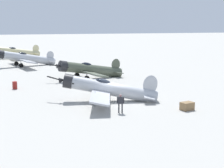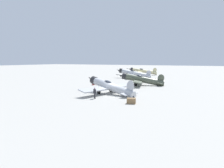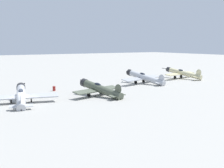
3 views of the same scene
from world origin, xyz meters
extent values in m
plane|color=#A8A59E|center=(0.00, 0.00, 0.00)|extent=(400.00, 400.00, 0.00)
cylinder|color=#B7BABF|center=(0.00, 0.00, 1.24)|extent=(3.83, 9.61, 3.11)
cylinder|color=#232326|center=(1.19, 4.39, 2.10)|extent=(1.73, 1.51, 1.62)
cone|color=#232326|center=(1.36, 5.02, 2.23)|extent=(0.76, 0.79, 0.71)
cube|color=black|center=(1.40, 5.16, 2.23)|extent=(2.21, 2.62, 0.67)
ellipsoid|color=black|center=(0.25, 0.92, 2.00)|extent=(1.20, 1.93, 0.99)
cube|color=#ADAFB5|center=(0.30, 1.10, 1.08)|extent=(11.86, 4.85, 0.52)
ellipsoid|color=#B7BABF|center=(-1.04, -3.85, 1.73)|extent=(0.60, 1.81, 2.20)
cube|color=#ADAFB5|center=(-0.99, -3.66, 0.58)|extent=(3.57, 1.95, 0.30)
cylinder|color=#999BA0|center=(-1.08, 2.06, 0.86)|extent=(0.14, 0.14, 0.92)
cylinder|color=black|center=(-1.08, 2.06, 0.40)|extent=(0.40, 0.82, 0.80)
cylinder|color=#999BA0|center=(1.98, 1.24, 0.86)|extent=(0.14, 0.14, 0.92)
cylinder|color=black|center=(1.98, 1.24, 0.40)|extent=(0.40, 0.82, 0.80)
cylinder|color=black|center=(-1.19, -4.40, 0.14)|extent=(0.17, 0.30, 0.28)
cylinder|color=#4C5442|center=(14.24, -0.98, 1.33)|extent=(3.92, 9.68, 3.04)
cylinder|color=#232326|center=(13.03, 3.43, 2.13)|extent=(1.79, 1.52, 1.67)
cone|color=#232326|center=(12.86, 4.06, 2.24)|extent=(0.79, 0.80, 0.73)
cube|color=black|center=(12.82, 4.20, 2.24)|extent=(1.14, 3.03, 0.57)
ellipsoid|color=black|center=(13.98, -0.06, 2.11)|extent=(1.21, 1.93, 0.96)
cube|color=#565E4C|center=(13.93, 0.13, 1.14)|extent=(10.45, 4.49, 0.49)
ellipsoid|color=#4C5442|center=(15.29, -4.85, 1.81)|extent=(0.59, 1.75, 2.00)
cube|color=#565E4C|center=(15.24, -4.65, 0.74)|extent=(3.57, 1.96, 0.29)
cylinder|color=#999BA0|center=(12.23, 0.25, 0.89)|extent=(0.14, 0.14, 0.98)
cylinder|color=black|center=(12.23, 0.25, 0.40)|extent=(0.40, 0.82, 0.80)
cylinder|color=#999BA0|center=(15.34, 1.10, 0.89)|extent=(0.14, 0.14, 0.98)
cylinder|color=black|center=(15.34, 1.10, 0.40)|extent=(0.40, 0.82, 0.80)
cylinder|color=black|center=(15.44, -5.40, 0.14)|extent=(0.17, 0.30, 0.28)
cylinder|color=#B7BABF|center=(31.61, 7.56, 1.47)|extent=(4.09, 10.43, 3.31)
cylinder|color=#232326|center=(30.32, 12.36, 2.41)|extent=(1.79, 1.53, 1.68)
cone|color=#232326|center=(30.15, 12.99, 2.53)|extent=(0.79, 0.80, 0.73)
cube|color=black|center=(30.11, 13.13, 2.53)|extent=(2.18, 2.32, 0.42)
ellipsoid|color=black|center=(31.34, 8.56, 2.27)|extent=(1.20, 1.93, 0.98)
cube|color=#ADAFB5|center=(31.29, 8.76, 1.32)|extent=(12.98, 5.27, 0.54)
ellipsoid|color=#B7BABF|center=(32.74, 3.37, 1.77)|extent=(0.58, 1.75, 1.91)
cube|color=#ADAFB5|center=(32.69, 3.57, 0.77)|extent=(3.57, 1.95, 0.30)
cylinder|color=#999BA0|center=(29.57, 8.94, 0.99)|extent=(0.14, 0.14, 1.18)
cylinder|color=black|center=(29.57, 8.94, 0.40)|extent=(0.40, 0.82, 0.80)
cylinder|color=#999BA0|center=(32.68, 9.78, 0.99)|extent=(0.14, 0.14, 1.18)
cylinder|color=black|center=(32.68, 9.78, 0.40)|extent=(0.40, 0.82, 0.80)
cylinder|color=black|center=(32.90, 2.78, 0.14)|extent=(0.17, 0.30, 0.28)
cylinder|color=beige|center=(46.66, 9.61, 1.53)|extent=(3.39, 10.47, 2.73)
cylinder|color=#232326|center=(45.63, 14.48, 2.26)|extent=(1.55, 1.34, 1.47)
cone|color=#232326|center=(45.49, 15.12, 2.35)|extent=(0.68, 0.73, 0.64)
cube|color=black|center=(45.46, 15.26, 2.35)|extent=(1.41, 2.67, 0.51)
ellipsoid|color=black|center=(46.44, 10.62, 2.22)|extent=(1.11, 1.90, 0.92)
cube|color=#C6BC89|center=(46.40, 10.82, 1.37)|extent=(12.04, 4.19, 0.43)
ellipsoid|color=beige|center=(47.56, 5.35, 2.04)|extent=(0.48, 1.73, 1.97)
cube|color=#C6BC89|center=(47.52, 5.55, 1.00)|extent=(3.55, 1.78, 0.26)
cylinder|color=#999BA0|center=(44.78, 11.12, 0.99)|extent=(0.14, 0.14, 1.18)
cylinder|color=black|center=(44.78, 11.12, 0.40)|extent=(0.36, 0.82, 0.80)
cylinder|color=#999BA0|center=(47.77, 11.75, 0.99)|extent=(0.14, 0.14, 1.18)
cylinder|color=black|center=(47.77, 11.75, 0.40)|extent=(0.36, 0.82, 0.80)
cylinder|color=black|center=(47.69, 4.74, 0.14)|extent=(0.16, 0.29, 0.28)
cylinder|color=maroon|center=(9.30, 9.87, 0.47)|extent=(0.58, 0.58, 0.93)
torus|color=maroon|center=(9.30, 9.87, 0.65)|extent=(0.61, 0.61, 0.04)
torus|color=maroon|center=(9.30, 9.87, 0.28)|extent=(0.61, 0.61, 0.04)
camera|label=1|loc=(-32.86, 9.13, 8.13)|focal=53.56mm
camera|label=2|loc=(-30.21, -15.66, 5.91)|focal=31.59mm
camera|label=3|loc=(-11.72, -45.30, 9.66)|focal=45.78mm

